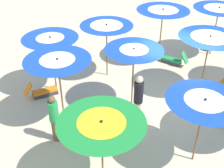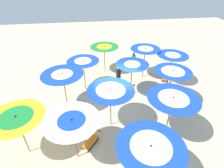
{
  "view_description": "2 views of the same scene",
  "coord_description": "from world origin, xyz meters",
  "views": [
    {
      "loc": [
        8.24,
        3.55,
        6.47
      ],
      "look_at": [
        1.5,
        -1.69,
        0.84
      ],
      "focal_mm": 46.2,
      "sensor_mm": 36.0,
      "label": 1
    },
    {
      "loc": [
        -7.85,
        1.37,
        7.06
      ],
      "look_at": [
        0.96,
        0.17,
        1.07
      ],
      "focal_mm": 28.25,
      "sensor_mm": 36.0,
      "label": 2
    }
  ],
  "objects": [
    {
      "name": "beach_umbrella_6",
      "position": [
        1.14,
        -1.06,
        2.05
      ],
      "size": [
        1.97,
        1.97,
        2.32
      ],
      "color": "brown",
      "rests_on": "ground"
    },
    {
      "name": "lounger_0",
      "position": [
        -5.27,
        -0.67,
        0.19
      ],
      "size": [
        1.27,
        0.42,
        0.6
      ],
      "rotation": [
        0.0,
        0.0,
        6.37
      ],
      "color": "olive",
      "rests_on": "ground"
    },
    {
      "name": "beach_umbrella_10",
      "position": [
        2.2,
        1.84,
        1.98
      ],
      "size": [
        2.03,
        2.03,
        2.2
      ],
      "color": "brown",
      "rests_on": "ground"
    },
    {
      "name": "beachgoer_1",
      "position": [
        1.82,
        -0.36,
        0.96
      ],
      "size": [
        0.3,
        0.3,
        1.82
      ],
      "rotation": [
        0.0,
        0.0,
        2.2
      ],
      "color": "beige",
      "rests_on": "ground"
    },
    {
      "name": "beach_umbrella_2",
      "position": [
        0.04,
        -3.09,
        2.06
      ],
      "size": [
        2.09,
        2.09,
        2.31
      ],
      "color": "brown",
      "rests_on": "ground"
    },
    {
      "name": "beach_umbrella_3",
      "position": [
        2.12,
        -4.0,
        2.0
      ],
      "size": [
        2.04,
        2.04,
        2.27
      ],
      "color": "brown",
      "rests_on": "ground"
    },
    {
      "name": "beach_umbrella_5",
      "position": [
        -1.3,
        0.54,
        2.13
      ],
      "size": [
        2.26,
        2.26,
        2.34
      ],
      "color": "brown",
      "rests_on": "ground"
    },
    {
      "name": "lounger_2",
      "position": [
        -2.56,
        -1.29,
        0.22
      ],
      "size": [
        0.43,
        1.23,
        0.69
      ],
      "rotation": [
        0.0,
        0.0,
        4.8
      ],
      "color": "#333338",
      "rests_on": "ground"
    },
    {
      "name": "beachgoer_0",
      "position": [
        4.05,
        -1.9,
        0.87
      ],
      "size": [
        0.3,
        0.3,
        1.66
      ],
      "rotation": [
        0.0,
        0.0,
        3.85
      ],
      "color": "brown",
      "rests_on": "ground"
    },
    {
      "name": "beach_umbrella_1",
      "position": [
        -2.41,
        -2.0,
        2.24
      ],
      "size": [
        2.25,
        2.25,
        2.48
      ],
      "color": "brown",
      "rests_on": "ground"
    },
    {
      "name": "ground",
      "position": [
        0.0,
        0.0,
        -0.02
      ],
      "size": [
        39.35,
        39.35,
        0.04
      ],
      "primitive_type": "cube",
      "color": "beige"
    },
    {
      "name": "beach_umbrella_11",
      "position": [
        4.42,
        0.28,
        1.92
      ],
      "size": [
        2.11,
        2.11,
        2.17
      ],
      "color": "brown",
      "rests_on": "ground"
    },
    {
      "name": "lounger_4",
      "position": [
        2.76,
        -4.08,
        0.21
      ],
      "size": [
        1.26,
        0.85,
        0.65
      ],
      "rotation": [
        0.0,
        0.0,
        8.96
      ],
      "color": "#333338",
      "rests_on": "ground"
    },
    {
      "name": "beach_umbrella_7",
      "position": [
        3.19,
        -2.47,
        2.13
      ],
      "size": [
        2.09,
        2.09,
        2.36
      ],
      "color": "brown",
      "rests_on": "ground"
    },
    {
      "name": "beach_umbrella_0",
      "position": [
        -4.51,
        -0.34,
        2.09
      ],
      "size": [
        2.29,
        2.29,
        2.34
      ],
      "color": "brown",
      "rests_on": "ground"
    }
  ]
}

